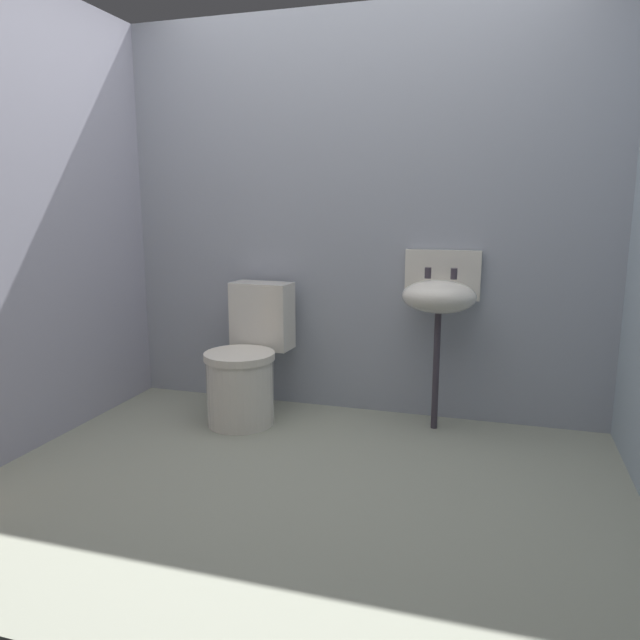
# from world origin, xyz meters

# --- Properties ---
(ground_plane) EXTENTS (3.28, 2.43, 0.08)m
(ground_plane) POSITION_xyz_m (0.00, 0.00, -0.04)
(ground_plane) COLOR gray
(wall_back) EXTENTS (3.28, 0.10, 2.32)m
(wall_back) POSITION_xyz_m (0.00, 1.06, 1.16)
(wall_back) COLOR #979DAC
(wall_back) RESTS_ON ground
(wall_left) EXTENTS (0.10, 2.23, 2.32)m
(wall_left) POSITION_xyz_m (-1.49, 0.10, 1.16)
(wall_left) COLOR #9D9CAF
(wall_left) RESTS_ON ground
(toilet_near_wall) EXTENTS (0.43, 0.61, 0.78)m
(toilet_near_wall) POSITION_xyz_m (-0.57, 0.66, 0.32)
(toilet_near_wall) COLOR silver
(toilet_near_wall) RESTS_ON ground
(sink) EXTENTS (0.42, 0.34, 0.99)m
(sink) POSITION_xyz_m (0.50, 0.85, 0.75)
(sink) COLOR #39323D
(sink) RESTS_ON ground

